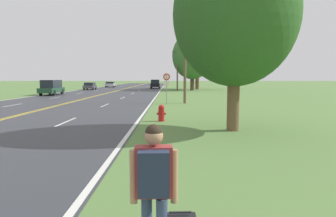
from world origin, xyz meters
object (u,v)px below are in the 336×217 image
(tree_behind_sign, at_px, (192,56))
(car_dark_green_van_approaching, at_px, (52,87))
(tree_mid_treeline, at_px, (198,50))
(fire_hydrant, at_px, (161,113))
(car_silver_hatchback_receding, at_px, (110,84))
(car_black_suv_mid_far, at_px, (155,84))
(traffic_sign, at_px, (167,81))
(tree_left_verge, at_px, (235,15))
(car_dark_grey_hatchback_mid_near, at_px, (90,86))
(hitchhiker_person, at_px, (154,180))

(tree_behind_sign, distance_m, car_dark_green_van_approaching, 24.08)
(tree_mid_treeline, bearing_deg, tree_behind_sign, -103.67)
(fire_hydrant, bearing_deg, car_silver_hatchback_receding, 103.84)
(car_dark_green_van_approaching, xyz_separation_m, car_silver_hatchback_receding, (1.32, 31.23, -0.28))
(car_black_suv_mid_far, bearing_deg, tree_behind_sign, 34.70)
(tree_mid_treeline, bearing_deg, traffic_sign, -99.61)
(fire_hydrant, relative_size, tree_mid_treeline, 0.07)
(tree_left_verge, distance_m, car_silver_hatchback_receding, 59.34)
(fire_hydrant, height_order, car_dark_green_van_approaching, car_dark_green_van_approaching)
(car_dark_grey_hatchback_mid_near, bearing_deg, tree_behind_sign, -100.40)
(fire_hydrant, xyz_separation_m, car_dark_grey_hatchback_mid_near, (-14.24, 39.71, 0.29))
(fire_hydrant, height_order, car_black_suv_mid_far, car_black_suv_mid_far)
(hitchhiker_person, bearing_deg, tree_behind_sign, -6.89)
(fire_hydrant, relative_size, car_dark_grey_hatchback_mid_near, 0.23)
(tree_mid_treeline, height_order, car_silver_hatchback_receding, tree_mid_treeline)
(hitchhiker_person, relative_size, traffic_sign, 0.65)
(tree_behind_sign, bearing_deg, car_dark_grey_hatchback_mid_near, 171.48)
(traffic_sign, relative_size, car_silver_hatchback_receding, 0.65)
(tree_mid_treeline, bearing_deg, car_dark_grey_hatchback_mid_near, -171.58)
(tree_mid_treeline, distance_m, car_black_suv_mid_far, 11.37)
(car_silver_hatchback_receding, bearing_deg, tree_mid_treeline, -123.57)
(fire_hydrant, relative_size, tree_left_verge, 0.11)
(hitchhiker_person, relative_size, car_black_suv_mid_far, 0.38)
(fire_hydrant, xyz_separation_m, car_silver_hatchback_receding, (-13.35, 54.20, 0.29))
(hitchhiker_person, distance_m, car_dark_grey_hatchback_mid_near, 53.48)
(traffic_sign, distance_m, car_black_suv_mid_far, 37.11)
(tree_mid_treeline, bearing_deg, car_silver_hatchback_receding, 148.83)
(tree_mid_treeline, distance_m, car_dark_grey_hatchback_mid_near, 21.28)
(tree_behind_sign, distance_m, car_silver_hatchback_receding, 25.25)
(car_dark_grey_hatchback_mid_near, bearing_deg, tree_left_verge, -159.66)
(traffic_sign, relative_size, tree_left_verge, 0.34)
(hitchhiker_person, distance_m, car_silver_hatchback_receding, 67.35)
(car_dark_grey_hatchback_mid_near, bearing_deg, car_dark_green_van_approaching, 176.63)
(tree_left_verge, height_order, car_black_suv_mid_far, tree_left_verge)
(car_dark_grey_hatchback_mid_near, distance_m, car_black_suv_mid_far, 13.71)
(traffic_sign, xyz_separation_m, tree_mid_treeline, (5.55, 32.76, 5.56))
(tree_left_verge, relative_size, car_dark_green_van_approaching, 1.59)
(tree_behind_sign, height_order, car_black_suv_mid_far, tree_behind_sign)
(tree_behind_sign, bearing_deg, fire_hydrant, -96.67)
(tree_mid_treeline, xyz_separation_m, car_dark_green_van_approaching, (-20.38, -19.69, -6.51))
(tree_left_verge, xyz_separation_m, car_dark_green_van_approaching, (-17.76, 25.65, -3.76))
(hitchhiker_person, distance_m, fire_hydrant, 11.78)
(traffic_sign, distance_m, car_dark_grey_hatchback_mid_near, 33.13)
(tree_left_verge, bearing_deg, tree_behind_sign, 88.22)
(fire_hydrant, bearing_deg, tree_mid_treeline, 82.37)
(tree_mid_treeline, relative_size, car_dark_grey_hatchback_mid_near, 3.21)
(tree_behind_sign, distance_m, tree_mid_treeline, 6.11)
(car_dark_grey_hatchback_mid_near, xyz_separation_m, car_silver_hatchback_receding, (0.89, 14.49, -0.01))
(fire_hydrant, relative_size, traffic_sign, 0.33)
(tree_mid_treeline, xyz_separation_m, car_dark_grey_hatchback_mid_near, (-19.95, -2.95, -6.78))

